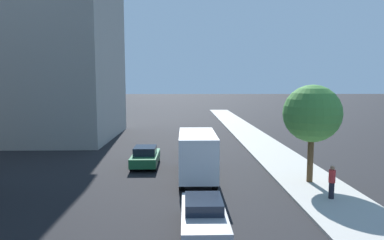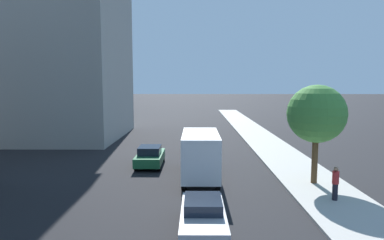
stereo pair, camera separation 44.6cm
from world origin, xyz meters
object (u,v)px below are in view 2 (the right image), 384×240
Objects in this scene: construction_building at (56,19)px; car_white at (199,146)px; car_green at (150,156)px; pedestrian_red_shirt at (335,183)px; box_truck at (200,152)px; street_tree at (317,114)px; car_silver at (203,216)px.

car_white is (16.00, -9.49, -12.60)m from construction_building.
pedestrian_red_shirt reaches higher than car_green.
construction_building is at bearing 131.97° from car_green.
box_truck is at bearing -46.80° from construction_building.
construction_building is 22.29m from car_green.
pedestrian_red_shirt is at bearing -89.68° from street_tree.
pedestrian_red_shirt is at bearing -59.66° from car_white.
car_green is 13.13m from pedestrian_red_shirt.
construction_building reaches higher than car_white.
box_truck reaches higher than pedestrian_red_shirt.
car_white is at bearing -30.68° from construction_building.
car_green is 0.55× the size of box_truck.
pedestrian_red_shirt reaches higher than car_white.
car_silver is 7.81m from pedestrian_red_shirt.
pedestrian_red_shirt is at bearing 27.39° from car_silver.
street_tree is at bearing -51.91° from car_white.
street_tree is at bearing 43.72° from car_silver.
street_tree is 3.38× the size of pedestrian_red_shirt.
car_white is 0.91× the size of car_silver.
car_green is 1.00× the size of car_white.
car_silver is (3.71, -11.27, -0.02)m from car_green.
construction_building is at bearing 137.07° from pedestrian_red_shirt.
car_silver is 7.95m from box_truck.
car_white is at bearing 48.27° from car_green.
construction_building is at bearing 141.37° from street_tree.
car_green is at bearing 137.68° from box_truck.
construction_building is 7.54× the size of car_silver.
pedestrian_red_shirt is (10.64, -7.67, 0.31)m from car_green.
street_tree is 12.15m from car_green.
street_tree is 1.32× the size of car_silver.
pedestrian_red_shirt is (22.93, -21.33, -12.31)m from construction_building.
construction_building is at bearing 122.70° from car_silver.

